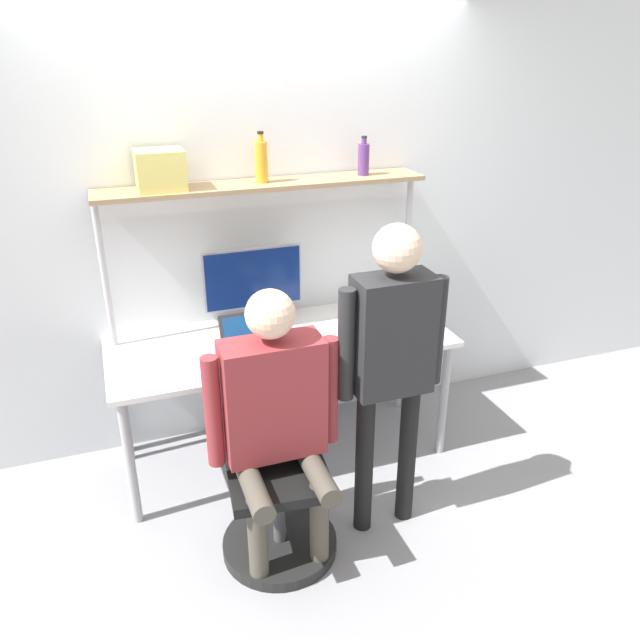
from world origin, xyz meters
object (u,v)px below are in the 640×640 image
(person_seated, at_px, (276,409))
(laptop, at_px, (253,344))
(cell_phone, at_px, (300,351))
(bottle_amber, at_px, (261,161))
(office_chair, at_px, (277,497))
(storage_box, at_px, (160,170))
(bottle_purple, at_px, (364,159))
(person_standing, at_px, (392,348))
(monitor, at_px, (253,282))

(person_seated, bearing_deg, laptop, 84.85)
(cell_phone, bearing_deg, bottle_amber, 98.73)
(office_chair, distance_m, bottle_amber, 1.73)
(office_chair, bearing_deg, person_seated, -95.28)
(person_seated, distance_m, storage_box, 1.37)
(laptop, distance_m, bottle_amber, 0.97)
(person_seated, height_order, bottle_purple, bottle_purple)
(person_standing, distance_m, storage_box, 1.48)
(monitor, bearing_deg, bottle_purple, -0.11)
(person_seated, xyz_separation_m, person_standing, (0.56, 0.01, 0.20))
(person_seated, xyz_separation_m, storage_box, (-0.30, 1.00, 0.89))
(office_chair, distance_m, person_standing, 0.92)
(person_seated, relative_size, bottle_purple, 6.32)
(person_standing, bearing_deg, laptop, 128.93)
(cell_phone, bearing_deg, monitor, 108.19)
(storage_box, bearing_deg, cell_phone, -35.45)
(office_chair, height_order, person_standing, person_standing)
(monitor, xyz_separation_m, bottle_purple, (0.67, -0.00, 0.66))
(bottle_amber, bearing_deg, storage_box, 180.00)
(cell_phone, relative_size, bottle_purple, 0.70)
(person_standing, relative_size, bottle_purple, 7.40)
(office_chair, bearing_deg, storage_box, 107.36)
(person_seated, height_order, person_standing, person_standing)
(laptop, height_order, person_seated, person_seated)
(laptop, xyz_separation_m, person_standing, (0.51, -0.63, 0.19))
(bottle_purple, distance_m, storage_box, 1.12)
(office_chair, bearing_deg, laptop, 84.86)
(person_standing, bearing_deg, person_seated, -178.59)
(laptop, xyz_separation_m, bottle_purple, (0.77, 0.36, 0.86))
(cell_phone, relative_size, person_seated, 0.11)
(bottle_amber, bearing_deg, monitor, 179.02)
(cell_phone, bearing_deg, person_standing, -64.99)
(person_standing, distance_m, bottle_purple, 1.23)
(office_chair, relative_size, bottle_amber, 3.47)
(laptop, bearing_deg, bottle_amber, 63.96)
(monitor, relative_size, storage_box, 2.39)
(laptop, relative_size, person_seated, 0.24)
(monitor, bearing_deg, bottle_amber, -0.98)
(cell_phone, height_order, person_standing, person_standing)
(monitor, relative_size, person_standing, 0.36)
(person_seated, relative_size, storage_box, 5.67)
(monitor, height_order, cell_phone, monitor)
(monitor, bearing_deg, storage_box, -179.84)
(office_chair, bearing_deg, bottle_amber, 76.46)
(bottle_amber, bearing_deg, bottle_purple, 0.00)
(office_chair, relative_size, bottle_purple, 4.30)
(person_standing, height_order, storage_box, storage_box)
(bottle_purple, xyz_separation_m, storage_box, (-1.12, 0.00, 0.01))
(person_seated, bearing_deg, office_chair, 84.72)
(monitor, xyz_separation_m, laptop, (-0.10, -0.36, -0.21))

